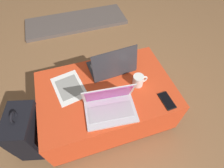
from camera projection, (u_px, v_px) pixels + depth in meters
ground_plane at (107, 113)px, 1.64m from camera, size 14.00×14.00×0.00m
ottoman at (107, 102)px, 1.49m from camera, size 1.04×0.67×0.39m
laptop_near at (110, 106)px, 1.18m from camera, size 0.37×0.26×0.23m
laptop_far at (112, 65)px, 1.41m from camera, size 0.38×0.26×0.24m
cell_phone at (167, 101)px, 1.26m from camera, size 0.08×0.15×0.01m
backpack at (27, 133)px, 1.31m from camera, size 0.29×0.32×0.50m
paper_sheet at (69, 87)px, 1.34m from camera, size 0.26×0.33×0.00m
coffee_mug at (139, 80)px, 1.32m from camera, size 0.12×0.08×0.09m
fireplace_hearth at (76, 21)px, 2.52m from camera, size 1.40×0.50×0.04m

